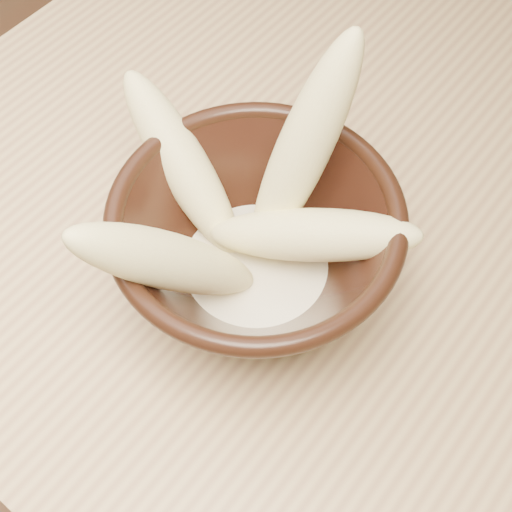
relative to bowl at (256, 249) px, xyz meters
The scene contains 6 objects.
bowl is the anchor object (origin of this frame).
milk_puddle 0.03m from the bowl, ahead, with size 0.12×0.12×0.02m, color beige.
banana_upright 0.08m from the bowl, 91.82° to the left, with size 0.04×0.04×0.19m, color #ECD88B.
banana_left 0.09m from the bowl, behind, with size 0.04×0.04×0.16m, color #ECD88B.
banana_across 0.05m from the bowl, 37.20° to the left, with size 0.04×0.04×0.16m, color #ECD88B.
banana_front 0.08m from the bowl, 110.66° to the right, with size 0.04×0.04×0.17m, color #ECD88B.
Camera 1 is at (-0.01, -0.38, 1.27)m, focal length 50.00 mm.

